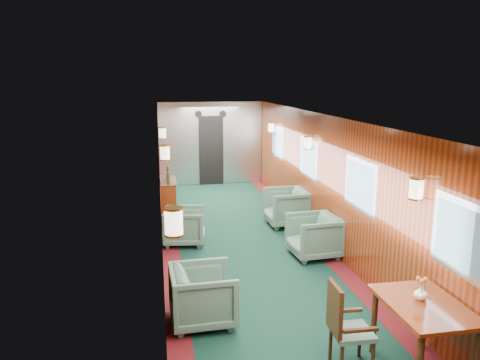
{
  "coord_description": "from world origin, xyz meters",
  "views": [
    {
      "loc": [
        -1.51,
        -7.5,
        3.04
      ],
      "look_at": [
        0.0,
        1.05,
        1.15
      ],
      "focal_mm": 35.0,
      "sensor_mm": 36.0,
      "label": 1
    }
  ],
  "objects": [
    {
      "name": "bulkhead",
      "position": [
        0.0,
        5.91,
        1.18
      ],
      "size": [
        2.98,
        0.17,
        2.39
      ],
      "color": "silver",
      "rests_on": "ground"
    },
    {
      "name": "armchair_right_near",
      "position": [
        1.08,
        -0.14,
        0.37
      ],
      "size": [
        0.87,
        0.85,
        0.74
      ],
      "primitive_type": "imported",
      "rotation": [
        0.0,
        0.0,
        -1.49
      ],
      "color": "#1B3F35",
      "rests_on": "ground"
    },
    {
      "name": "armchair_left_far",
      "position": [
        -1.08,
        0.9,
        0.34
      ],
      "size": [
        0.84,
        0.82,
        0.68
      ],
      "primitive_type": "imported",
      "rotation": [
        0.0,
        0.0,
        1.44
      ],
      "color": "#1B3F35",
      "rests_on": "ground"
    },
    {
      "name": "armchair_right_far",
      "position": [
        1.1,
        1.67,
        0.39
      ],
      "size": [
        0.89,
        0.87,
        0.78
      ],
      "primitive_type": "imported",
      "rotation": [
        0.0,
        0.0,
        -1.53
      ],
      "color": "#1B3F35",
      "rests_on": "ground"
    },
    {
      "name": "side_chair",
      "position": [
        0.35,
        -3.28,
        0.52
      ],
      "size": [
        0.44,
        0.46,
        0.96
      ],
      "rotation": [
        0.0,
        0.0,
        -0.02
      ],
      "color": "#1B3F35",
      "rests_on": "ground"
    },
    {
      "name": "windows_right",
      "position": [
        1.49,
        0.25,
        1.45
      ],
      "size": [
        0.02,
        8.6,
        0.8
      ],
      "color": "#A8ABAF",
      "rests_on": "ground"
    },
    {
      "name": "room",
      "position": [
        0.0,
        0.0,
        1.63
      ],
      "size": [
        12.0,
        12.1,
        2.4
      ],
      "color": "black",
      "rests_on": "ground"
    },
    {
      "name": "flower_vase",
      "position": [
        1.11,
        -3.43,
        0.87
      ],
      "size": [
        0.16,
        0.16,
        0.14
      ],
      "primitive_type": "imported",
      "rotation": [
        0.0,
        0.0,
        -0.2
      ],
      "color": "white",
      "rests_on": "dining_table"
    },
    {
      "name": "wall_sconces",
      "position": [
        0.0,
        0.57,
        1.79
      ],
      "size": [
        2.97,
        7.97,
        0.25
      ],
      "color": "#FFECC6",
      "rests_on": "ground"
    },
    {
      "name": "credenza",
      "position": [
        -1.34,
        2.24,
        0.48
      ],
      "size": [
        0.33,
        1.05,
        1.22
      ],
      "color": "#64250D",
      "rests_on": "ground"
    },
    {
      "name": "armchair_left_near",
      "position": [
        -1.02,
        -2.07,
        0.37
      ],
      "size": [
        0.84,
        0.82,
        0.73
      ],
      "primitive_type": "imported",
      "rotation": [
        0.0,
        0.0,
        1.61
      ],
      "color": "#1B3F35",
      "rests_on": "ground"
    },
    {
      "name": "dining_table",
      "position": [
        1.1,
        -3.52,
        0.67
      ],
      "size": [
        0.75,
        1.07,
        0.8
      ],
      "rotation": [
        0.0,
        0.0,
        0.01
      ],
      "color": "#64250D",
      "rests_on": "ground"
    }
  ]
}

